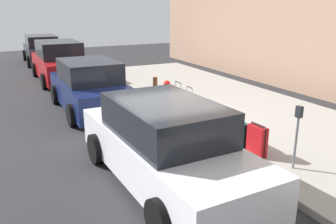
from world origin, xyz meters
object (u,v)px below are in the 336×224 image
suitcase_silver_4 (204,115)px  bollard_post (155,90)px  suitcase_teal_1 (239,135)px  suitcase_olive_2 (224,127)px  suitcase_black_6 (189,107)px  suitcase_navy_5 (195,112)px  suitcase_red_7 (178,102)px  fire_hydrant (167,93)px  parked_car_navy_1 (90,87)px  suitcase_maroon_3 (214,123)px  parked_car_white_0 (165,146)px  suitcase_red_0 (257,141)px  parked_car_red_2 (60,62)px  parking_meter (297,129)px  parked_car_charcoal_3 (42,50)px

suitcase_silver_4 → bollard_post: 2.77m
suitcase_teal_1 → suitcase_olive_2: size_ratio=0.89×
suitcase_black_6 → bollard_post: 1.85m
suitcase_teal_1 → suitcase_navy_5: bearing=-0.6°
suitcase_red_7 → bollard_post: suitcase_red_7 is taller
fire_hydrant → parked_car_navy_1: 2.42m
suitcase_teal_1 → suitcase_navy_5: 1.97m
suitcase_maroon_3 → suitcase_red_7: suitcase_red_7 is taller
suitcase_maroon_3 → parked_car_white_0: (-1.53, 2.10, 0.33)m
suitcase_olive_2 → suitcase_black_6: bearing=-4.4°
suitcase_olive_2 → suitcase_silver_4: bearing=-3.3°
suitcase_silver_4 → suitcase_red_7: suitcase_red_7 is taller
suitcase_teal_1 → suitcase_olive_2: bearing=5.6°
suitcase_olive_2 → bollard_post: 3.74m
suitcase_red_0 → suitcase_teal_1: suitcase_red_0 is taller
suitcase_teal_1 → parked_car_navy_1: (4.81, 2.12, 0.32)m
suitcase_maroon_3 → parked_car_red_2: bearing=13.2°
suitcase_silver_4 → suitcase_black_6: 0.94m
suitcase_silver_4 → suitcase_black_6: bearing=-5.6°
parking_meter → parked_car_charcoal_3: bearing=8.0°
suitcase_teal_1 → suitcase_black_6: 2.42m
suitcase_red_0 → suitcase_silver_4: bearing=1.2°
parked_car_navy_1 → suitcase_navy_5: bearing=-142.9°
suitcase_black_6 → parking_meter: parking_meter is taller
parked_car_white_0 → suitcase_olive_2: bearing=-63.0°
suitcase_red_7 → bollard_post: 1.37m
parking_meter → suitcase_teal_1: bearing=11.1°
suitcase_maroon_3 → bollard_post: size_ratio=0.86×
suitcase_navy_5 → suitcase_red_7: 0.92m
suitcase_maroon_3 → parked_car_charcoal_3: bearing=8.2°
suitcase_navy_5 → parked_car_red_2: bearing=15.0°
fire_hydrant → parking_meter: 5.10m
parked_car_red_2 → parked_car_charcoal_3: parked_car_red_2 is taller
parked_car_white_0 → suitcase_navy_5: bearing=-40.5°
suitcase_red_7 → parked_car_charcoal_3: bearing=9.5°
suitcase_maroon_3 → suitcase_red_7: bearing=-0.3°
parking_meter → parked_car_navy_1: (6.19, 2.39, -0.22)m
suitcase_maroon_3 → bollard_post: (3.26, 0.11, 0.16)m
suitcase_red_0 → parked_car_navy_1: size_ratio=0.17×
suitcase_teal_1 → parked_car_white_0: bearing=104.2°
suitcase_black_6 → bollard_post: size_ratio=1.04×
suitcase_navy_5 → parked_car_red_2: 8.31m
suitcase_teal_1 → parking_meter: parking_meter is taller
suitcase_black_6 → parked_car_red_2: size_ratio=0.19×
suitcase_black_6 → parked_car_white_0: parked_car_white_0 is taller
parked_car_charcoal_3 → bollard_post: bearing=-170.0°
parked_car_white_0 → parked_car_charcoal_3: size_ratio=1.05×
fire_hydrant → suitcase_red_0: bearing=-179.6°
suitcase_olive_2 → parked_car_white_0: size_ratio=0.15×
suitcase_red_0 → parked_car_red_2: parked_car_red_2 is taller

